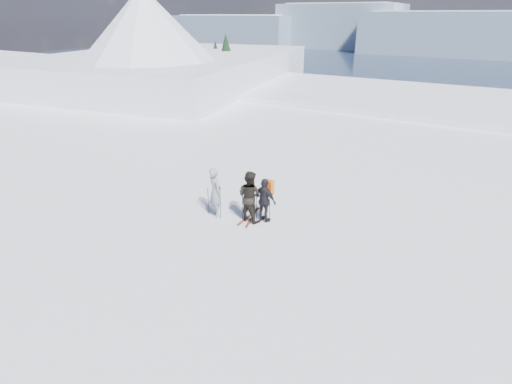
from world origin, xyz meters
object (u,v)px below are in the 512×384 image
skier_dark (250,196)px  skier_pack (265,200)px  skis_loose (251,217)px  skier_grey (215,192)px

skier_dark → skier_pack: (0.53, 0.20, -0.13)m
skis_loose → skier_grey: bearing=-156.3°
skier_dark → skis_loose: 1.00m
skier_grey → skis_loose: (1.24, 0.54, -0.97)m
skier_pack → skier_grey: bearing=24.6°
skier_dark → skis_loose: size_ratio=1.17×
skier_grey → skier_dark: 1.37m
skier_grey → skis_loose: size_ratio=1.16×
skier_grey → skier_pack: skier_grey is taller
skier_pack → skier_dark: bearing=29.5°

